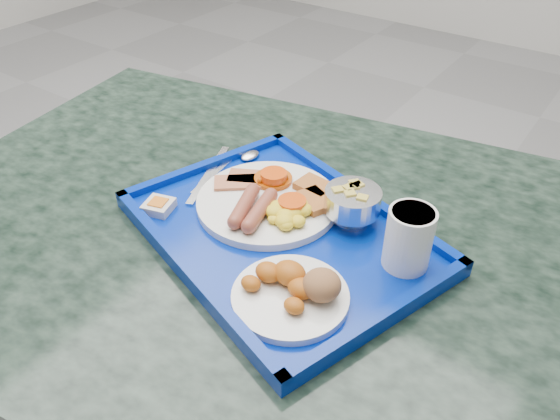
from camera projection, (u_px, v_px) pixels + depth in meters
name	position (u px, v px, depth m)	size (l,w,h in m)	color
floor	(197.00, 279.00, 1.95)	(6.00, 6.00, 0.00)	gray
table	(280.00, 320.00, 1.00)	(1.43, 1.07, 0.81)	slate
tray	(280.00, 233.00, 0.86)	(0.55, 0.47, 0.03)	#032399
main_plate	(271.00, 201.00, 0.90)	(0.24, 0.24, 0.04)	white
bread_plate	(295.00, 290.00, 0.73)	(0.16, 0.16, 0.05)	white
fruit_bowl	(352.00, 201.00, 0.85)	(0.09, 0.09, 0.06)	silver
juice_cup	(409.00, 237.00, 0.76)	(0.07, 0.07, 0.09)	white
spoon	(240.00, 160.00, 1.01)	(0.05, 0.18, 0.01)	silver
knife	(209.00, 174.00, 0.98)	(0.01, 0.19, 0.00)	silver
jam_packet	(159.00, 206.00, 0.89)	(0.05, 0.05, 0.02)	silver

